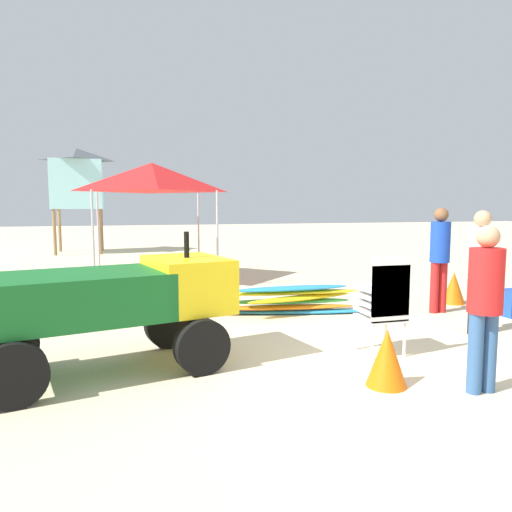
# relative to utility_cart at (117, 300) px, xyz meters

# --- Properties ---
(ground) EXTENTS (80.00, 80.00, 0.00)m
(ground) POSITION_rel_utility_cart_xyz_m (2.70, -0.64, -0.78)
(ground) COLOR beige
(utility_cart) EXTENTS (2.75, 1.78, 1.50)m
(utility_cart) POSITION_rel_utility_cart_xyz_m (0.00, 0.00, 0.00)
(utility_cart) COLOR #146023
(utility_cart) RESTS_ON ground
(stacked_plastic_chairs) EXTENTS (0.48, 0.48, 1.20)m
(stacked_plastic_chairs) POSITION_rel_utility_cart_xyz_m (3.07, -0.34, -0.09)
(stacked_plastic_chairs) COLOR white
(stacked_plastic_chairs) RESTS_ON ground
(surfboard_pile) EXTENTS (2.68, 0.85, 0.48)m
(surfboard_pile) POSITION_rel_utility_cart_xyz_m (2.76, 2.04, -0.55)
(surfboard_pile) COLOR #268CCC
(surfboard_pile) RESTS_ON ground
(lifeguard_near_left) EXTENTS (0.32, 0.32, 1.61)m
(lifeguard_near_left) POSITION_rel_utility_cart_xyz_m (3.36, -1.61, 0.14)
(lifeguard_near_left) COLOR #33598C
(lifeguard_near_left) RESTS_ON ground
(lifeguard_near_right) EXTENTS (0.32, 0.32, 1.76)m
(lifeguard_near_right) POSITION_rel_utility_cart_xyz_m (5.18, 1.47, 0.23)
(lifeguard_near_right) COLOR red
(lifeguard_near_right) RESTS_ON ground
(lifeguard_far_right) EXTENTS (0.32, 0.32, 1.73)m
(lifeguard_far_right) POSITION_rel_utility_cart_xyz_m (4.85, 0.16, 0.21)
(lifeguard_far_right) COLOR black
(lifeguard_far_right) RESTS_ON ground
(popup_canopy) EXTENTS (2.63, 2.63, 2.79)m
(popup_canopy) POSITION_rel_utility_cart_xyz_m (0.82, 6.27, 1.67)
(popup_canopy) COLOR #B2B2B7
(popup_canopy) RESTS_ON ground
(lifeguard_tower) EXTENTS (1.98, 1.98, 3.92)m
(lifeguard_tower) POSITION_rel_utility_cart_xyz_m (-1.41, 13.98, 2.02)
(lifeguard_tower) COLOR olive
(lifeguard_tower) RESTS_ON ground
(traffic_cone_near) EXTENTS (0.41, 0.41, 0.58)m
(traffic_cone_near) POSITION_rel_utility_cart_xyz_m (2.57, -1.22, -0.49)
(traffic_cone_near) COLOR orange
(traffic_cone_near) RESTS_ON ground
(traffic_cone_far) EXTENTS (0.41, 0.41, 0.59)m
(traffic_cone_far) POSITION_rel_utility_cart_xyz_m (5.94, 2.03, -0.49)
(traffic_cone_far) COLOR orange
(traffic_cone_far) RESTS_ON ground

